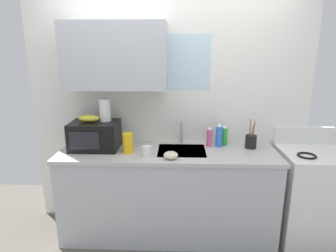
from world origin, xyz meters
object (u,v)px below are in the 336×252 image
stove_range (309,195)px  banana_bunch (89,118)px  microwave (95,135)px  small_bowl (171,155)px  dish_soap_bottle_blue (219,136)px  paper_towel_roll (105,110)px  utensil_crock (251,141)px  mug_white (147,151)px  dish_soap_bottle_pink (209,137)px  dish_soap_bottle_green (224,136)px  cereal_canister (128,143)px

stove_range → banana_bunch: 2.29m
microwave → banana_bunch: banana_bunch is taller
small_bowl → dish_soap_bottle_blue: bearing=36.5°
paper_towel_roll → utensil_crock: bearing=0.8°
utensil_crock → mug_white: bearing=-165.5°
dish_soap_bottle_pink → small_bowl: bearing=-137.3°
dish_soap_bottle_green → utensil_crock: utensil_crock is taller
mug_white → small_bowl: 0.23m
paper_towel_roll → dish_soap_bottle_pink: 1.07m
paper_towel_roll → dish_soap_bottle_green: bearing=4.8°
stove_range → mug_white: stove_range is taller
utensil_crock → small_bowl: 0.85m
stove_range → dish_soap_bottle_green: 1.01m
paper_towel_roll → cereal_canister: bearing=-32.0°
microwave → mug_white: microwave is taller
dish_soap_bottle_blue → small_bowl: bearing=-143.5°
utensil_crock → small_bowl: (-0.79, -0.32, -0.04)m
stove_range → dish_soap_bottle_blue: 1.06m
dish_soap_bottle_green → mug_white: bearing=-155.8°
banana_bunch → small_bowl: bearing=-17.3°
stove_range → cereal_canister: (-1.78, -0.05, 0.54)m
dish_soap_bottle_green → banana_bunch: bearing=-173.6°
dish_soap_bottle_green → cereal_canister: (-0.95, -0.25, -0.01)m
cereal_canister → microwave: bearing=163.9°
microwave → cereal_canister: microwave is taller
banana_bunch → cereal_canister: size_ratio=1.06×
dish_soap_bottle_blue → mug_white: bearing=-157.3°
microwave → small_bowl: bearing=-18.3°
stove_range → banana_bunch: size_ratio=5.40×
dish_soap_bottle_blue → mug_white: dish_soap_bottle_blue is taller
dish_soap_bottle_green → small_bowl: size_ratio=1.67×
dish_soap_bottle_green → microwave: bearing=-173.3°
microwave → utensil_crock: bearing=2.7°
microwave → dish_soap_bottle_pink: (1.13, 0.10, -0.03)m
paper_towel_roll → dish_soap_bottle_blue: size_ratio=0.90×
banana_bunch → dish_soap_bottle_green: banana_bunch is taller
mug_white → small_bowl: mug_white is taller
stove_range → small_bowl: size_ratio=8.31×
dish_soap_bottle_pink → dish_soap_bottle_blue: (0.10, 0.00, 0.01)m
banana_bunch → dish_soap_bottle_green: (1.34, 0.15, -0.20)m
paper_towel_roll → cereal_canister: size_ratio=1.17×
microwave → dish_soap_bottle_green: bearing=6.7°
paper_towel_roll → cereal_canister: paper_towel_roll is taller
paper_towel_roll → utensil_crock: paper_towel_roll is taller
microwave → small_bowl: size_ratio=3.54×
paper_towel_roll → small_bowl: bearing=-24.7°
dish_soap_bottle_green → cereal_canister: size_ratio=1.16×
cereal_canister → utensil_crock: bearing=8.1°
small_bowl → utensil_crock: bearing=22.1°
dish_soap_bottle_pink → microwave: bearing=-174.8°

